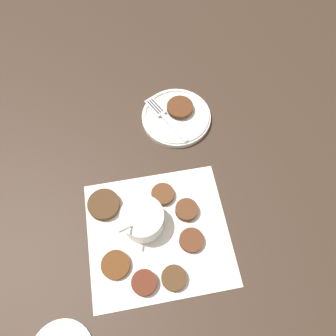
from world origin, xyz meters
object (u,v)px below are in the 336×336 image
object	(u,v)px
fritter_on_plate	(180,107)
fork	(163,115)
serving_plate	(176,117)
sauce_bowl	(142,220)

from	to	relation	value
fritter_on_plate	fork	world-z (taller)	fritter_on_plate
serving_plate	sauce_bowl	bearing A→B (deg)	62.99
sauce_bowl	fork	size ratio (longest dim) A/B	0.66
fork	fritter_on_plate	bearing A→B (deg)	-167.31
sauce_bowl	fork	distance (m)	0.31
sauce_bowl	serving_plate	size ratio (longest dim) A/B	0.57
serving_plate	fritter_on_plate	distance (m)	0.03
sauce_bowl	serving_plate	xyz separation A→B (m)	(-0.15, -0.29, -0.02)
sauce_bowl	fritter_on_plate	distance (m)	0.35
serving_plate	fork	size ratio (longest dim) A/B	1.16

